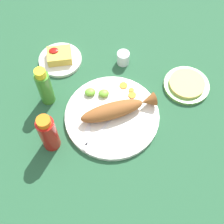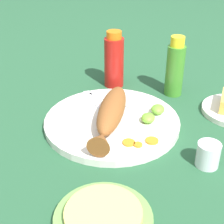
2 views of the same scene
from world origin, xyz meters
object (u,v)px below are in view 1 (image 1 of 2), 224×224
main_plate (112,116)px  tortilla_plate (186,85)px  hot_sauce_bottle_green (45,87)px  fried_fish (117,109)px  fork_near (99,133)px  salt_cup (123,59)px  hot_sauce_bottle_red (48,133)px  side_plate_fries (60,60)px  fork_far (89,124)px

main_plate → tortilla_plate: 0.31m
hot_sauce_bottle_green → tortilla_plate: hot_sauce_bottle_green is taller
fried_fish → fork_near: 0.11m
main_plate → salt_cup: bearing=-108.1°
main_plate → fork_near: 0.09m
fork_near → hot_sauce_bottle_red: bearing=-41.4°
main_plate → side_plate_fries: (0.17, -0.29, -0.00)m
fork_far → tortilla_plate: size_ratio=1.04×
fried_fish → salt_cup: 0.25m
fried_fish → hot_sauce_bottle_red: bearing=8.1°
hot_sauce_bottle_green → main_plate: bearing=153.9°
main_plate → fork_far: size_ratio=1.87×
fried_fish → side_plate_fries: size_ratio=1.64×
salt_cup → side_plate_fries: bearing=-9.9°
hot_sauce_bottle_green → side_plate_fries: (-0.05, -0.18, -0.07)m
fried_fish → fork_near: size_ratio=1.97×
main_plate → hot_sauce_bottle_red: bearing=18.6°
main_plate → hot_sauce_bottle_red: size_ratio=1.98×
tortilla_plate → hot_sauce_bottle_red: bearing=17.9°
fried_fish → side_plate_fries: fried_fish is taller
fork_far → hot_sauce_bottle_red: hot_sauce_bottle_red is taller
fork_near → tortilla_plate: bearing=160.0°
fried_fish → hot_sauce_bottle_green: 0.27m
hot_sauce_bottle_red → fork_far: bearing=-161.1°
main_plate → fried_fish: 0.04m
fork_far → tortilla_plate: bearing=124.6°
salt_cup → hot_sauce_bottle_red: bearing=46.8°
main_plate → salt_cup: salt_cup is taller
hot_sauce_bottle_green → tortilla_plate: size_ratio=1.01×
main_plate → hot_sauce_bottle_green: 0.26m
fork_near → hot_sauce_bottle_green: (0.17, -0.18, 0.06)m
fork_far → tortilla_plate: fork_far is taller
fried_fish → salt_cup: (-0.06, -0.24, -0.02)m
fried_fish → salt_cup: bearing=-114.0°
fork_near → hot_sauce_bottle_red: (0.16, 0.01, 0.06)m
main_plate → tortilla_plate: bearing=-162.7°
salt_cup → main_plate: bearing=71.9°
side_plate_fries → main_plate: bearing=120.5°
salt_cup → side_plate_fries: salt_cup is taller
fried_fish → hot_sauce_bottle_green: hot_sauce_bottle_green is taller
fork_near → fork_far: size_ratio=0.79×
salt_cup → hot_sauce_bottle_green: bearing=23.9°
fork_far → side_plate_fries: fork_far is taller
fried_fish → hot_sauce_bottle_green: size_ratio=1.60×
main_plate → fork_far: 0.09m
fork_near → main_plate: bearing=-174.5°
hot_sauce_bottle_green → tortilla_plate: 0.53m
fried_fish → hot_sauce_bottle_red: (0.24, 0.08, 0.04)m
fried_fish → hot_sauce_bottle_red: size_ratio=1.64×
fried_fish → tortilla_plate: fried_fish is taller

